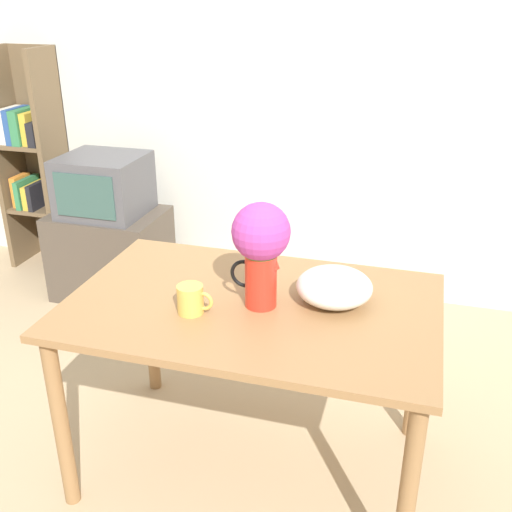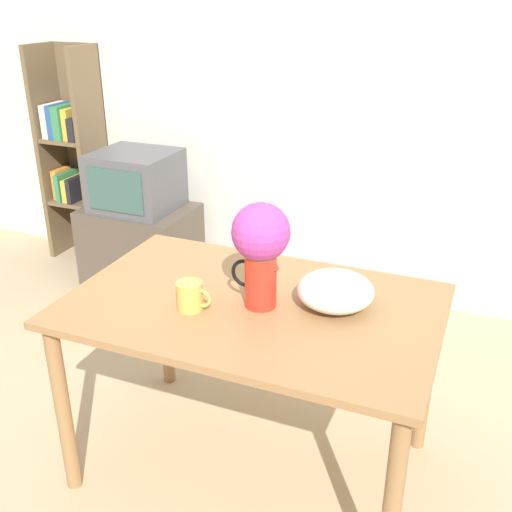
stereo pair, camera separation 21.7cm
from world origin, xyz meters
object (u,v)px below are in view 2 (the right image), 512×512
Objects in this scene: coffee_mug at (191,296)px; white_bowl at (335,291)px; tv_set at (136,181)px; flower_vase at (261,244)px.

white_bowl reaches higher than coffee_mug.
flower_vase is at bearing -43.01° from tv_set.
flower_vase is 1.40× the size of white_bowl.
tv_set is at bearing 129.26° from coffee_mug.
tv_set reaches higher than white_bowl.
coffee_mug is at bearing -155.34° from white_bowl.
white_bowl is at bearing 21.02° from flower_vase.
flower_vase is 0.81× the size of tv_set.
white_bowl is 2.04m from tv_set.
coffee_mug is 1.83m from tv_set.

